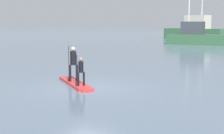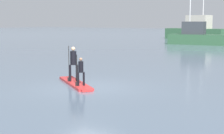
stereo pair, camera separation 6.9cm
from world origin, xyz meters
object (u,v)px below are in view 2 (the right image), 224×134
(paddler_adult, at_px, (73,62))
(trawler_grey_distant, at_px, (197,31))
(fishing_boat_green_midground, at_px, (198,37))
(paddleboard_near, at_px, (76,83))
(paddler_child_solo, at_px, (81,70))

(paddler_adult, distance_m, trawler_grey_distant, 42.98)
(fishing_boat_green_midground, xyz_separation_m, trawler_grey_distant, (-4.72, 12.47, 0.37))
(fishing_boat_green_midground, bearing_deg, paddleboard_near, -80.25)
(fishing_boat_green_midground, bearing_deg, trawler_grey_distant, 110.74)
(fishing_boat_green_midground, bearing_deg, paddler_child_solo, -79.08)
(paddler_child_solo, relative_size, fishing_boat_green_midground, 0.18)
(paddleboard_near, relative_size, trawler_grey_distant, 0.32)
(paddler_adult, bearing_deg, paddleboard_near, -34.43)
(paddleboard_near, distance_m, paddler_adult, 1.01)
(paddleboard_near, distance_m, trawler_grey_distant, 43.25)
(fishing_boat_green_midground, distance_m, trawler_grey_distant, 13.34)
(paddler_adult, bearing_deg, trawler_grey_distant, 102.82)
(paddler_adult, relative_size, fishing_boat_green_midground, 0.22)
(paddler_adult, height_order, trawler_grey_distant, trawler_grey_distant)
(paddler_child_solo, bearing_deg, trawler_grey_distant, 103.89)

